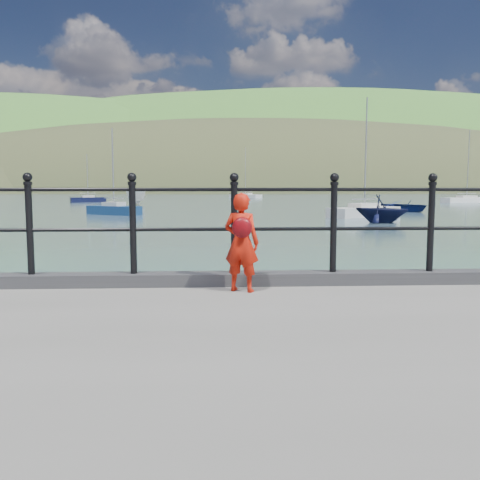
{
  "coord_description": "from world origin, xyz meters",
  "views": [
    {
      "loc": [
        0.37,
        -6.19,
        2.18
      ],
      "look_at": [
        0.67,
        -0.2,
        1.55
      ],
      "focal_mm": 38.0,
      "sensor_mm": 36.0,
      "label": 1
    }
  ],
  "objects": [
    {
      "name": "sailboat_near",
      "position": [
        11.34,
        30.51,
        0.34
      ],
      "size": [
        6.24,
        5.14,
        8.77
      ],
      "rotation": [
        0.0,
        0.0,
        0.62
      ],
      "color": "beige",
      "rests_on": "ground"
    },
    {
      "name": "railing",
      "position": [
        0.0,
        -0.15,
        1.82
      ],
      "size": [
        18.11,
        0.11,
        1.2
      ],
      "color": "black",
      "rests_on": "kerb"
    },
    {
      "name": "launch_white",
      "position": [
        -8.93,
        54.88,
        1.06
      ],
      "size": [
        2.07,
        5.48,
        2.11
      ],
      "primitive_type": "imported",
      "rotation": [
        0.0,
        0.0,
        -0.0
      ],
      "color": "silver",
      "rests_on": "ground"
    },
    {
      "name": "ground",
      "position": [
        0.0,
        0.0,
        0.0
      ],
      "size": [
        600.0,
        600.0,
        0.0
      ],
      "primitive_type": "plane",
      "color": "#2D4251",
      "rests_on": "ground"
    },
    {
      "name": "sailboat_port",
      "position": [
        -7.53,
        34.11,
        0.34
      ],
      "size": [
        4.65,
        3.84,
        6.91
      ],
      "rotation": [
        0.0,
        0.0,
        -0.6
      ],
      "color": "navy",
      "rests_on": "ground"
    },
    {
      "name": "sailboat_left",
      "position": [
        -17.66,
        67.37,
        0.34
      ],
      "size": [
        5.0,
        3.23,
        7.01
      ],
      "rotation": [
        0.0,
        0.0,
        0.4
      ],
      "color": "black",
      "rests_on": "ground"
    },
    {
      "name": "far_shore",
      "position": [
        38.34,
        239.41,
        -22.57
      ],
      "size": [
        830.0,
        200.0,
        156.0
      ],
      "color": "#333A21",
      "rests_on": "ground"
    },
    {
      "name": "launch_blue",
      "position": [
        17.3,
        38.16,
        0.5
      ],
      "size": [
        5.19,
        5.86,
        1.0
      ],
      "primitive_type": "imported",
      "rotation": [
        0.0,
        0.0,
        0.44
      ],
      "color": "#121F50",
      "rests_on": "ground"
    },
    {
      "name": "child",
      "position": [
        0.67,
        -0.53,
        1.56
      ],
      "size": [
        0.48,
        0.41,
        1.11
      ],
      "rotation": [
        0.0,
        0.0,
        2.72
      ],
      "color": "red",
      "rests_on": "quay"
    },
    {
      "name": "kerb",
      "position": [
        0.0,
        -0.15,
        1.07
      ],
      "size": [
        60.0,
        0.3,
        0.15
      ],
      "primitive_type": "cube",
      "color": "#28282B",
      "rests_on": "quay"
    },
    {
      "name": "sailboat_deep",
      "position": [
        6.51,
        94.81,
        0.34
      ],
      "size": [
        6.43,
        6.23,
        10.09
      ],
      "rotation": [
        0.0,
        0.0,
        -0.76
      ],
      "color": "silver",
      "rests_on": "ground"
    },
    {
      "name": "launch_navy",
      "position": [
        10.5,
        24.22,
        0.86
      ],
      "size": [
        4.31,
        4.25,
        1.72
      ],
      "primitive_type": "imported",
      "rotation": [
        0.0,
        0.0,
        0.88
      ],
      "color": "black",
      "rests_on": "ground"
    },
    {
      "name": "sailboat_far",
      "position": [
        35.54,
        63.14,
        0.34
      ],
      "size": [
        7.48,
        3.79,
        10.19
      ],
      "rotation": [
        0.0,
        0.0,
        0.27
      ],
      "color": "white",
      "rests_on": "ground"
    }
  ]
}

